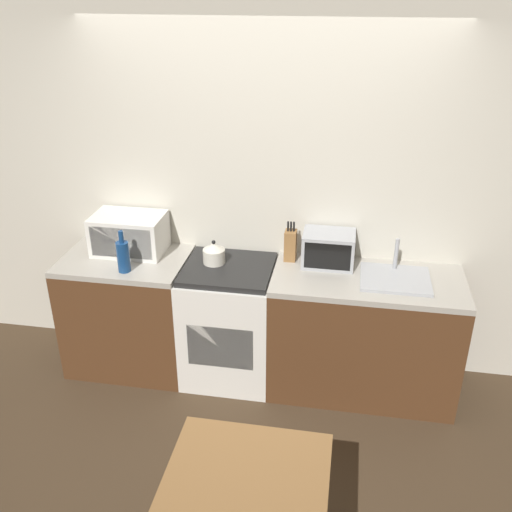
% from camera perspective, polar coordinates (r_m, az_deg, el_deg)
% --- Properties ---
extents(ground_plane, '(16.00, 16.00, 0.00)m').
position_cam_1_polar(ground_plane, '(3.98, -1.52, -16.88)').
color(ground_plane, '#3D2D1E').
extents(wall_back, '(10.00, 0.06, 2.60)m').
position_cam_1_polar(wall_back, '(4.08, 0.84, 5.87)').
color(wall_back, beige).
rests_on(wall_back, ground_plane).
extents(counter_left_run, '(0.89, 0.62, 0.90)m').
position_cam_1_polar(counter_left_run, '(4.41, -12.49, -5.46)').
color(counter_left_run, '#4C2D19').
rests_on(counter_left_run, ground_plane).
extents(counter_right_run, '(1.29, 0.62, 0.90)m').
position_cam_1_polar(counter_right_run, '(4.12, 10.66, -7.68)').
color(counter_right_run, '#4C2D19').
rests_on(counter_right_run, ground_plane).
extents(stove_range, '(0.64, 0.62, 0.90)m').
position_cam_1_polar(stove_range, '(4.20, -2.67, -6.58)').
color(stove_range, silver).
rests_on(stove_range, ground_plane).
extents(kettle, '(0.16, 0.16, 0.17)m').
position_cam_1_polar(kettle, '(4.00, -4.23, 0.29)').
color(kettle, beige).
rests_on(kettle, stove_range).
extents(microwave, '(0.51, 0.34, 0.28)m').
position_cam_1_polar(microwave, '(4.23, -12.57, 2.18)').
color(microwave, silver).
rests_on(microwave, counter_left_run).
extents(bottle, '(0.09, 0.09, 0.30)m').
position_cam_1_polar(bottle, '(3.96, -13.14, 0.02)').
color(bottle, navy).
rests_on(bottle, counter_left_run).
extents(knife_block, '(0.08, 0.10, 0.29)m').
position_cam_1_polar(knife_block, '(4.03, 3.46, 1.11)').
color(knife_block, brown).
rests_on(knife_block, counter_right_run).
extents(toaster_oven, '(0.36, 0.26, 0.24)m').
position_cam_1_polar(toaster_oven, '(3.98, 7.26, 0.71)').
color(toaster_oven, '#999BA0').
rests_on(toaster_oven, counter_right_run).
extents(sink_basin, '(0.46, 0.39, 0.24)m').
position_cam_1_polar(sink_basin, '(3.90, 13.75, -2.12)').
color(sink_basin, '#999BA0').
rests_on(sink_basin, counter_right_run).
extents(dining_table, '(0.73, 0.61, 0.74)m').
position_cam_1_polar(dining_table, '(2.80, -0.87, -22.58)').
color(dining_table, brown).
rests_on(dining_table, ground_plane).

